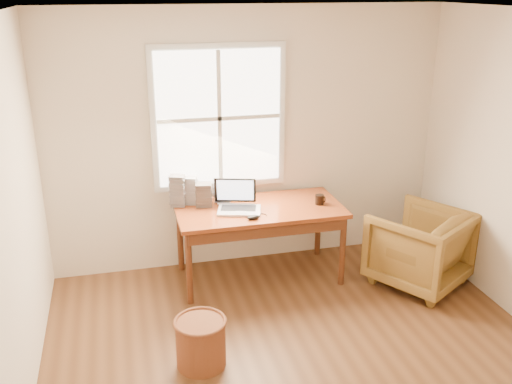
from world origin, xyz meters
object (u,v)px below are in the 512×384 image
cd_stack_a (190,190)px  desk (259,209)px  armchair (419,248)px  wicker_stool (201,343)px  coffee_mug (319,200)px  laptop (239,195)px

cd_stack_a → desk: bearing=-23.1°
armchair → wicker_stool: bearing=-13.2°
desk → cd_stack_a: 0.70m
coffee_mug → cd_stack_a: (-1.21, 0.33, 0.09)m
armchair → laptop: (-1.68, 0.43, 0.54)m
desk → armchair: same height
coffee_mug → cd_stack_a: cd_stack_a is taller
laptop → armchair: bearing=1.7°
desk → armchair: 1.59m
armchair → cd_stack_a: (-2.10, 0.76, 0.51)m
coffee_mug → cd_stack_a: size_ratio=0.36×
desk → coffee_mug: bearing=-6.4°
desk → wicker_stool: 1.57m
coffee_mug → wicker_stool: bearing=-145.0°
desk → wicker_stool: (-0.78, -1.25, -0.54)m
desk → wicker_stool: bearing=-121.9°
coffee_mug → cd_stack_a: 1.26m
coffee_mug → laptop: bearing=173.7°
armchair → wicker_stool: (-2.25, -0.76, -0.19)m
desk → cd_stack_a: (-0.63, 0.27, 0.15)m
desk → armchair: bearing=-18.5°
armchair → laptop: laptop is taller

